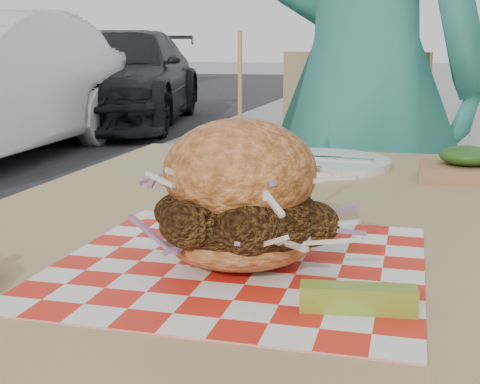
{
  "coord_description": "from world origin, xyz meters",
  "views": [
    {
      "loc": [
        -0.03,
        -1.1,
        0.97
      ],
      "look_at": [
        -0.19,
        -0.48,
        0.82
      ],
      "focal_mm": 50.0,
      "sensor_mm": 36.0,
      "label": 1
    }
  ],
  "objects_px": {
    "patio_table": "(270,278)",
    "sandwich": "(240,202)",
    "patio_chair": "(352,196)",
    "diner": "(361,77)",
    "car_dark": "(120,78)"
  },
  "relations": [
    {
      "from": "diner",
      "to": "patio_chair",
      "type": "bearing_deg",
      "value": -59.01
    },
    {
      "from": "patio_table",
      "to": "patio_chair",
      "type": "distance_m",
      "value": 1.06
    },
    {
      "from": "patio_chair",
      "to": "car_dark",
      "type": "bearing_deg",
      "value": 126.91
    },
    {
      "from": "car_dark",
      "to": "patio_table",
      "type": "xyz_separation_m",
      "value": [
        3.4,
        -6.94,
        0.08
      ]
    },
    {
      "from": "patio_table",
      "to": "sandwich",
      "type": "height_order",
      "value": "sandwich"
    },
    {
      "from": "car_dark",
      "to": "sandwich",
      "type": "relative_size",
      "value": 17.76
    },
    {
      "from": "patio_table",
      "to": "patio_chair",
      "type": "bearing_deg",
      "value": 89.36
    },
    {
      "from": "sandwich",
      "to": "diner",
      "type": "bearing_deg",
      "value": 88.71
    },
    {
      "from": "diner",
      "to": "patio_table",
      "type": "bearing_deg",
      "value": 108.98
    },
    {
      "from": "patio_chair",
      "to": "sandwich",
      "type": "bearing_deg",
      "value": -83.36
    },
    {
      "from": "car_dark",
      "to": "sandwich",
      "type": "height_order",
      "value": "car_dark"
    },
    {
      "from": "patio_table",
      "to": "patio_chair",
      "type": "relative_size",
      "value": 1.26
    },
    {
      "from": "patio_table",
      "to": "sandwich",
      "type": "relative_size",
      "value": 5.27
    },
    {
      "from": "car_dark",
      "to": "patio_chair",
      "type": "relative_size",
      "value": 4.26
    },
    {
      "from": "patio_chair",
      "to": "diner",
      "type": "bearing_deg",
      "value": -73.19
    }
  ]
}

